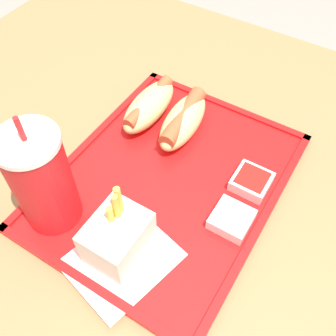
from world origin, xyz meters
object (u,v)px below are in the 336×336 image
object	(u,v)px
hot_dog_near	(183,120)
fries_carton	(118,237)
hot_dog_far	(149,106)
sauce_cup_ketchup	(252,181)
sauce_cup_mayo	(232,218)
soda_cup	(42,180)

from	to	relation	value
hot_dog_near	fries_carton	size ratio (longest dim) A/B	1.29
fries_carton	hot_dog_far	bearing A→B (deg)	24.60
hot_dog_near	sauce_cup_ketchup	bearing A→B (deg)	-106.53
hot_dog_near	sauce_cup_ketchup	size ratio (longest dim) A/B	2.67
fries_carton	sauce_cup_mayo	bearing A→B (deg)	-42.41
hot_dog_far	hot_dog_near	world-z (taller)	same
hot_dog_far	hot_dog_near	distance (m)	0.07
soda_cup	sauce_cup_ketchup	distance (m)	0.31
hot_dog_near	sauce_cup_mayo	distance (m)	0.19
sauce_cup_mayo	sauce_cup_ketchup	distance (m)	0.07
soda_cup	sauce_cup_ketchup	size ratio (longest dim) A/B	3.57
soda_cup	fries_carton	distance (m)	0.13
fries_carton	sauce_cup_ketchup	world-z (taller)	fries_carton
hot_dog_near	sauce_cup_ketchup	distance (m)	0.16
hot_dog_near	sauce_cup_ketchup	xyz separation A→B (m)	(-0.04, -0.15, -0.02)
fries_carton	hot_dog_near	bearing A→B (deg)	9.66
fries_carton	sauce_cup_mayo	size ratio (longest dim) A/B	2.07
soda_cup	sauce_cup_ketchup	xyz separation A→B (m)	(0.20, -0.22, -0.07)
hot_dog_near	fries_carton	world-z (taller)	fries_carton
hot_dog_near	sauce_cup_mayo	xyz separation A→B (m)	(-0.12, -0.15, -0.02)
soda_cup	hot_dog_near	xyz separation A→B (m)	(0.24, -0.08, -0.05)
soda_cup	hot_dog_far	world-z (taller)	soda_cup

